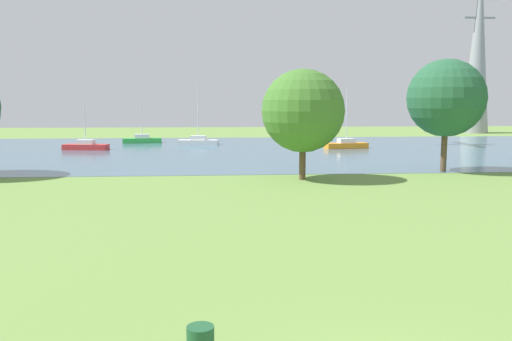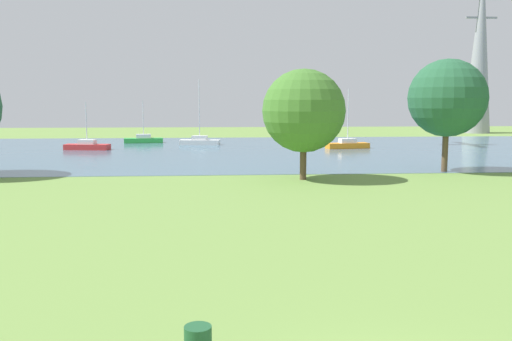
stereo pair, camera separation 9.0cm
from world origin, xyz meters
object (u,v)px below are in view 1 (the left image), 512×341
object	(u,v)px
sailboat_red	(86,146)
sailboat_green	(142,140)
sailboat_orange	(346,144)
electricity_pylon	(478,50)
sailboat_white	(198,141)
tree_mid_shore	(446,98)
tree_east_near	(303,111)

from	to	relation	value
sailboat_red	sailboat_green	distance (m)	10.59
sailboat_red	sailboat_green	world-z (taller)	sailboat_green
sailboat_orange	electricity_pylon	bearing A→B (deg)	44.28
sailboat_green	sailboat_white	bearing A→B (deg)	-26.72
sailboat_white	electricity_pylon	distance (m)	51.78
sailboat_green	electricity_pylon	distance (m)	56.90
sailboat_red	tree_mid_shore	world-z (taller)	tree_mid_shore
tree_east_near	electricity_pylon	world-z (taller)	electricity_pylon
sailboat_white	electricity_pylon	xyz separation A→B (m)	(45.16, 21.67, 13.11)
tree_east_near	sailboat_green	bearing A→B (deg)	114.26
sailboat_green	tree_mid_shore	bearing A→B (deg)	-48.76
sailboat_white	tree_mid_shore	world-z (taller)	tree_mid_shore
sailboat_orange	tree_mid_shore	xyz separation A→B (m)	(2.46, -20.31, 5.04)
sailboat_green	sailboat_orange	bearing A→B (deg)	-22.14
sailboat_green	tree_east_near	distance (m)	36.84
sailboat_white	tree_east_near	size ratio (longest dim) A/B	1.05
sailboat_red	tree_east_near	xyz separation A→B (m)	(19.87, -23.95, 4.19)
sailboat_green	tree_mid_shore	xyz separation A→B (m)	(26.32, -30.02, 5.05)
sailboat_white	tree_mid_shore	size ratio (longest dim) A/B	0.93
sailboat_orange	sailboat_green	distance (m)	25.76
sailboat_white	sailboat_green	size ratio (longest dim) A/B	1.48
sailboat_white	tree_east_near	xyz separation A→B (m)	(7.86, -29.76, 4.16)
tree_mid_shore	sailboat_red	bearing A→B (deg)	146.52
sailboat_red	sailboat_green	xyz separation A→B (m)	(4.83, 9.42, 0.00)
sailboat_orange	tree_east_near	size ratio (longest dim) A/B	0.89
sailboat_white	sailboat_green	world-z (taller)	sailboat_white
tree_mid_shore	sailboat_green	bearing A→B (deg)	131.24
sailboat_red	electricity_pylon	xyz separation A→B (m)	(57.17, 27.48, 13.14)
sailboat_red	tree_mid_shore	bearing A→B (deg)	-33.48
sailboat_orange	tree_east_near	bearing A→B (deg)	-110.45
electricity_pylon	sailboat_green	bearing A→B (deg)	-160.96
sailboat_orange	sailboat_white	distance (m)	17.76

